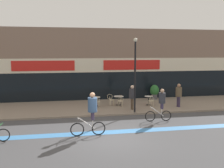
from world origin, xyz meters
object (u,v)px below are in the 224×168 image
Objects in this scene: bistro_table_0 at (96,100)px; bistro_table_1 at (119,99)px; cafe_chair_2_near at (151,100)px; pedestrian_far_end at (132,95)px; cafe_chair_1_near at (121,100)px; bistro_table_2 at (149,99)px; pedestrian_near_end at (179,93)px; lamp_post at (135,70)px; cyclist_0 at (91,110)px; cafe_chair_1_side at (111,99)px; cyclist_2 at (161,103)px; cafe_chair_0_near at (97,101)px; planter_pot at (154,91)px.

bistro_table_1 reaches higher than bistro_table_0.
bistro_table_0 is 4.24m from cafe_chair_2_near.
cafe_chair_1_near is at bearing 125.27° from pedestrian_far_end.
pedestrian_near_end is (2.01, -1.09, 0.56)m from bistro_table_2.
cyclist_0 is at bearing -130.07° from lamp_post.
cyclist_2 reaches higher than cafe_chair_1_side.
bistro_table_2 is at bearing -5.14° from cafe_chair_2_near.
cafe_chair_1_near is 0.51× the size of pedestrian_far_end.
cyclist_0 is (-5.18, -5.68, 0.69)m from cafe_chair_2_near.
cyclist_2 reaches higher than cafe_chair_2_near.
cafe_chair_0_near is at bearing -176.47° from bistro_table_2.
planter_pot is at bearing -29.77° from cafe_chair_2_near.
cafe_chair_2_near is (4.12, -0.37, 0.00)m from cafe_chair_0_near.
planter_pot is 0.25× the size of lamp_post.
pedestrian_far_end is (1.26, -1.68, 0.54)m from cafe_chair_1_side.
lamp_post is at bearing -57.71° from cyclist_2.
cafe_chair_1_near is at bearing 105.69° from lamp_post.
lamp_post is at bearing -77.85° from bistro_table_1.
pedestrian_far_end reaches higher than planter_pot.
cafe_chair_2_near is 0.18× the size of lamp_post.
bistro_table_0 is 1.00× the size of bistro_table_2.
bistro_table_2 is at bearing -86.81° from cafe_chair_0_near.
bistro_table_2 is at bearing 41.94° from pedestrian_far_end.
pedestrian_far_end reaches higher than cafe_chair_2_near.
cyclist_2 is at bearing -53.37° from bistro_table_0.
cyclist_0 is (-2.87, -6.69, 0.69)m from bistro_table_1.
bistro_table_2 is at bearing -87.24° from cafe_chair_1_near.
cafe_chair_1_side is 3.11m from cafe_chair_2_near.
lamp_post is at bearing -129.91° from cyclist_0.
pedestrian_far_end is (-3.68, -0.19, 0.00)m from pedestrian_near_end.
cafe_chair_1_side is at bearing -59.74° from cyclist_2.
cyclist_0 is (-1.06, -6.67, 0.70)m from bistro_table_0.
cyclist_2 is at bearing -61.93° from lamp_post.
cyclist_0 reaches higher than planter_pot.
planter_pot is at bearing -89.64° from pedestrian_near_end.
lamp_post is at bearing -130.14° from cafe_chair_0_near.
cafe_chair_2_near is (4.12, -1.00, 0.01)m from bistro_table_0.
cafe_chair_0_near is 1.00× the size of cafe_chair_1_near.
cafe_chair_0_near and cafe_chair_1_near have the same top height.
planter_pot is 6.90m from cyclist_2.
planter_pot is at bearing 29.13° from cafe_chair_1_side.
lamp_post reaches higher than bistro_table_1.
pedestrian_near_end is at bearing -18.97° from bistro_table_1.
cafe_chair_0_near is 1.00× the size of cafe_chair_1_side.
bistro_table_0 is at bearing 174.83° from bistro_table_2.
cyclist_2 is (1.10, -2.07, -1.88)m from lamp_post.
planter_pot is at bearing -126.81° from cyclist_0.
bistro_table_0 is 0.56× the size of planter_pot.
cyclist_0 reaches higher than cafe_chair_2_near.
bistro_table_1 is 0.63m from cafe_chair_1_near.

